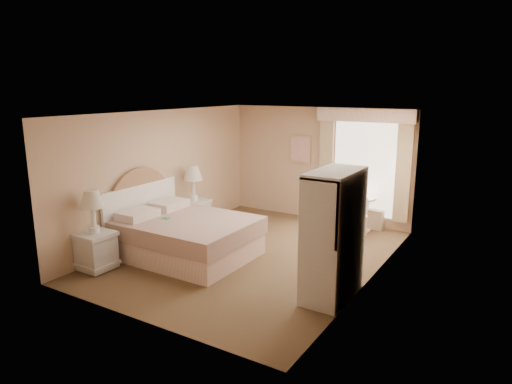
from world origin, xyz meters
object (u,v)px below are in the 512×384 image
Objects in this scene: nightstand_near at (95,241)px; nightstand_far at (194,206)px; bed at (181,234)px; round_table at (359,208)px; armoire at (333,246)px; cafe_chair at (358,212)px.

nightstand_far is (-0.00, 2.52, 0.00)m from nightstand_near.
nightstand_near is at bearing -120.27° from bed.
round_table is 3.29m from armoire.
nightstand_far is 1.57× the size of cafe_chair.
nightstand_near is 4.95m from cafe_chair.
cafe_chair is (3.05, 1.38, -0.01)m from nightstand_far.
armoire is at bearing 16.80° from nightstand_near.
round_table is 0.39× the size of armoire.
cafe_chair is (0.11, -0.41, 0.02)m from round_table.
bed is 3.77m from round_table.
round_table is at bearing 31.30° from nightstand_far.
cafe_chair is at bearing -74.55° from round_table.
cafe_chair is at bearing 48.76° from bed.
bed reaches higher than cafe_chair.
nightstand_far reaches higher than cafe_chair.
nightstand_far is 1.87× the size of round_table.
armoire is (3.65, 1.10, 0.26)m from nightstand_near.
nightstand_far is at bearing 119.84° from bed.
bed is 3.24× the size of round_table.
cafe_chair is (2.32, 2.65, 0.11)m from bed.
bed is 2.95m from armoire.
nightstand_far is (-0.73, 1.27, 0.12)m from bed.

